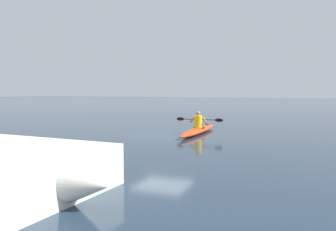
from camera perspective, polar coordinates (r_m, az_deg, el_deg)
ground_plane at (r=16.42m, az=-0.85°, el=-3.05°), size 160.00×160.00×0.00m
kayak at (r=16.59m, az=5.03°, el=-2.47°), size 0.63×5.10×0.29m
kayaker at (r=16.49m, az=4.99°, el=-0.86°), size 2.33×0.42×0.78m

